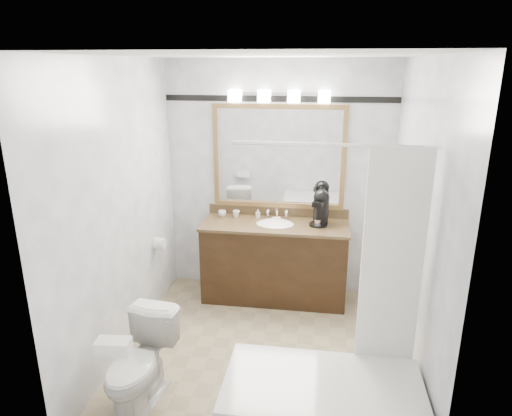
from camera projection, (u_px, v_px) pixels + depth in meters
The scene contains 14 objects.
room at pixel (262, 218), 3.67m from camera, with size 2.42×2.62×2.52m.
vanity at pixel (275, 259), 4.87m from camera, with size 1.53×0.58×0.97m.
mirror at pixel (279, 157), 4.80m from camera, with size 1.40×0.04×1.10m.
vanity_light_bar at pixel (279, 96), 4.56m from camera, with size 1.02×0.14×0.12m.
accent_stripe at pixel (280, 99), 4.63m from camera, with size 2.40×0.01×0.06m, color black.
bathtub at pixel (326, 403), 3.04m from camera, with size 1.30×0.75×1.96m.
tp_roll at pixel (159, 243), 4.62m from camera, with size 0.12×0.12×0.11m, color white.
toilet at pixel (139, 365), 3.32m from camera, with size 0.39×0.68×0.69m, color white.
tissue_box at pixel (113, 346), 2.88m from camera, with size 0.21×0.12×0.09m, color white.
coffee_maker at pixel (321, 207), 4.68m from camera, with size 0.20×0.24×0.37m.
cup_left at pixel (222, 213), 4.96m from camera, with size 0.08×0.08×0.07m, color white.
cup_right at pixel (236, 214), 4.95m from camera, with size 0.07×0.07×0.07m, color white.
soap_bottle_a at pixel (258, 213), 4.93m from camera, with size 0.04×0.04×0.09m, color white.
soap_bar at pixel (276, 219), 4.86m from camera, with size 0.09×0.05×0.03m, color beige.
Camera 1 is at (0.46, -3.44, 2.44)m, focal length 32.00 mm.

